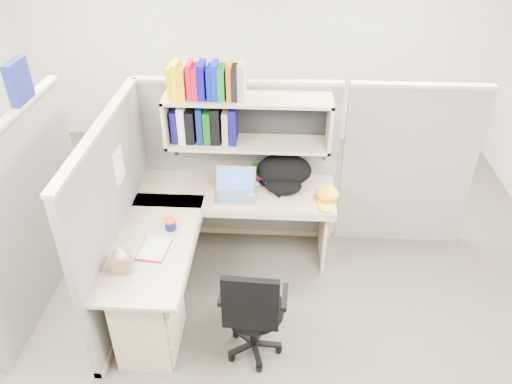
# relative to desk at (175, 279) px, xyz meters

# --- Properties ---
(ground) EXTENTS (6.00, 6.00, 0.00)m
(ground) POSITION_rel_desk_xyz_m (0.41, 0.29, -0.44)
(ground) COLOR #38332B
(ground) RESTS_ON ground
(room_shell) EXTENTS (6.00, 6.00, 6.00)m
(room_shell) POSITION_rel_desk_xyz_m (0.41, 0.29, 1.18)
(room_shell) COLOR beige
(room_shell) RESTS_ON ground
(cubicle) EXTENTS (3.79, 1.84, 1.95)m
(cubicle) POSITION_rel_desk_xyz_m (0.04, 0.74, 0.47)
(cubicle) COLOR slate
(cubicle) RESTS_ON ground
(desk) EXTENTS (1.74, 1.75, 0.73)m
(desk) POSITION_rel_desk_xyz_m (0.00, 0.00, 0.00)
(desk) COLOR tan
(desk) RESTS_ON ground
(laptop) EXTENTS (0.35, 0.35, 0.25)m
(laptop) POSITION_rel_desk_xyz_m (0.41, 0.73, 0.41)
(laptop) COLOR #A8A9AC
(laptop) RESTS_ON desk
(backpack) EXTENTS (0.59, 0.53, 0.29)m
(backpack) POSITION_rel_desk_xyz_m (0.83, 0.91, 0.44)
(backpack) COLOR black
(backpack) RESTS_ON desk
(orange_cap) EXTENTS (0.25, 0.27, 0.11)m
(orange_cap) POSITION_rel_desk_xyz_m (1.21, 0.76, 0.35)
(orange_cap) COLOR #FFA216
(orange_cap) RESTS_ON desk
(snack_canister) EXTENTS (0.10, 0.10, 0.09)m
(snack_canister) POSITION_rel_desk_xyz_m (-0.06, 0.27, 0.34)
(snack_canister) COLOR #0E1056
(snack_canister) RESTS_ON desk
(tissue_box) EXTENTS (0.16, 0.16, 0.21)m
(tissue_box) POSITION_rel_desk_xyz_m (-0.31, -0.22, 0.40)
(tissue_box) COLOR #8F6B51
(tissue_box) RESTS_ON desk
(mouse) EXTENTS (0.09, 0.07, 0.03)m
(mouse) POSITION_rel_desk_xyz_m (0.55, 0.77, 0.31)
(mouse) COLOR #8291B9
(mouse) RESTS_ON desk
(paper_cup) EXTENTS (0.10, 0.10, 0.11)m
(paper_cup) POSITION_rel_desk_xyz_m (0.37, 1.00, 0.35)
(paper_cup) COLOR white
(paper_cup) RESTS_ON desk
(book_stack) EXTENTS (0.17, 0.23, 0.11)m
(book_stack) POSITION_rel_desk_xyz_m (0.60, 1.07, 0.34)
(book_stack) COLOR slate
(book_stack) RESTS_ON desk
(loose_paper) EXTENTS (0.22, 0.28, 0.00)m
(loose_paper) POSITION_rel_desk_xyz_m (-0.14, 0.02, 0.29)
(loose_paper) COLOR white
(loose_paper) RESTS_ON desk
(task_chair) EXTENTS (0.50, 0.46, 0.94)m
(task_chair) POSITION_rel_desk_xyz_m (0.63, -0.33, -0.11)
(task_chair) COLOR black
(task_chair) RESTS_ON ground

